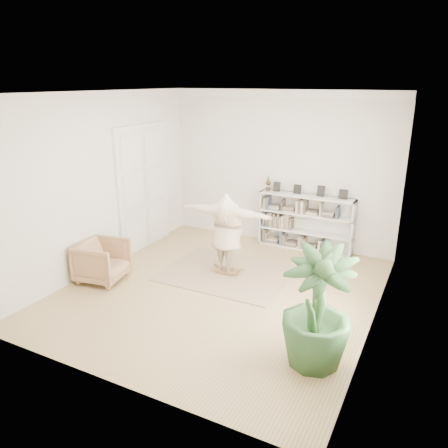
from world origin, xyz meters
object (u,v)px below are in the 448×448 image
Objects in this scene: rocker_board at (227,270)px; person at (227,231)px; armchair at (102,261)px; houseplant at (317,308)px; bookshelf at (305,223)px.

person is (0.00, 0.00, 0.86)m from rocker_board.
rocker_board is at bearing 89.29° from person.
armchair is 2.53m from person.
houseplant is (2.44, -2.12, -0.06)m from person.
person is at bearing 138.97° from houseplant.
houseplant is at bearing -41.74° from rocker_board.
bookshelf is 2.32m from person.
armchair is 2.50m from rocker_board.
person reaches higher than rocker_board.
armchair is at bearing -131.26° from bookshelf.
person is at bearing -65.81° from armchair.
bookshelf is 1.11× the size of person.
bookshelf reaches higher than rocker_board.
bookshelf is 2.37m from rocker_board.
person reaches higher than bookshelf.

